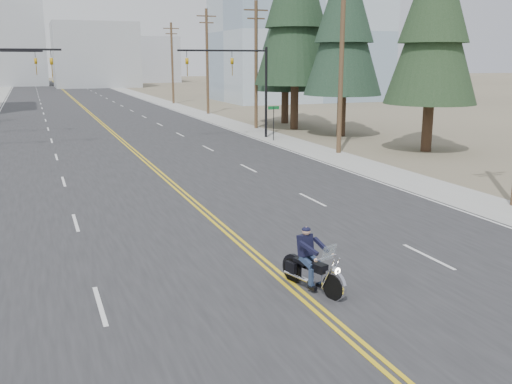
{
  "coord_description": "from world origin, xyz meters",
  "views": [
    {
      "loc": [
        -6.18,
        -9.79,
        6.04
      ],
      "look_at": [
        0.77,
        7.99,
        1.6
      ],
      "focal_mm": 40.0,
      "sensor_mm": 36.0,
      "label": 1
    }
  ],
  "objects": [
    {
      "name": "traffic_mast_right",
      "position": [
        8.98,
        32.0,
        4.94
      ],
      "size": [
        7.1,
        0.26,
        7.0
      ],
      "color": "black",
      "rests_on": "ground"
    },
    {
      "name": "sidewalk_right",
      "position": [
        11.5,
        70.0,
        0.01
      ],
      "size": [
        3.0,
        200.0,
        0.01
      ],
      "primitive_type": "cube",
      "color": "#A5A5A0",
      "rests_on": "ground"
    },
    {
      "name": "ground_plane",
      "position": [
        0.0,
        0.0,
        0.0
      ],
      "size": [
        400.0,
        400.0,
        0.0
      ],
      "primitive_type": "plane",
      "color": "#776D56",
      "rests_on": "ground"
    },
    {
      "name": "road",
      "position": [
        0.0,
        70.0,
        0.01
      ],
      "size": [
        20.0,
        200.0,
        0.01
      ],
      "primitive_type": "cube",
      "color": "#303033",
      "rests_on": "ground"
    },
    {
      "name": "haze_bldg_c",
      "position": [
        40.0,
        110.0,
        9.0
      ],
      "size": [
        16.0,
        12.0,
        18.0
      ],
      "primitive_type": "cube",
      "color": "#B7BCC6",
      "rests_on": "ground"
    },
    {
      "name": "motorcyclist",
      "position": [
        0.44,
        2.99,
        0.85
      ],
      "size": [
        1.53,
        2.36,
        1.7
      ],
      "primitive_type": null,
      "rotation": [
        0.0,
        0.0,
        3.43
      ],
      "color": "black",
      "rests_on": "ground"
    },
    {
      "name": "utility_pole_b",
      "position": [
        12.5,
        23.0,
        5.98
      ],
      "size": [
        2.2,
        0.3,
        11.5
      ],
      "color": "brown",
      "rests_on": "ground"
    },
    {
      "name": "conifer_far",
      "position": [
        16.69,
        41.01,
        8.98
      ],
      "size": [
        5.85,
        5.85,
        15.66
      ],
      "rotation": [
        0.0,
        0.0,
        -0.34
      ],
      "color": "#382619",
      "rests_on": "ground"
    },
    {
      "name": "utility_pole_e",
      "position": [
        12.5,
        70.0,
        5.73
      ],
      "size": [
        2.2,
        0.3,
        11.0
      ],
      "color": "brown",
      "rests_on": "ground"
    },
    {
      "name": "glass_building",
      "position": [
        32.0,
        70.0,
        10.0
      ],
      "size": [
        24.0,
        16.0,
        20.0
      ],
      "primitive_type": "cube",
      "color": "#9EB5CC",
      "rests_on": "ground"
    },
    {
      "name": "street_sign",
      "position": [
        10.8,
        30.0,
        1.8
      ],
      "size": [
        0.9,
        0.06,
        2.62
      ],
      "color": "black",
      "rests_on": "ground"
    },
    {
      "name": "conifer_near",
      "position": [
        18.4,
        21.56,
        9.15
      ],
      "size": [
        6.02,
        6.02,
        15.94
      ],
      "rotation": [
        0.0,
        0.0,
        -0.21
      ],
      "color": "#382619",
      "rests_on": "ground"
    },
    {
      "name": "conifer_mid",
      "position": [
        17.01,
        30.65,
        9.46
      ],
      "size": [
        6.18,
        6.18,
        16.48
      ],
      "rotation": [
        0.0,
        0.0,
        0.03
      ],
      "color": "#382619",
      "rests_on": "ground"
    },
    {
      "name": "haze_bldg_e",
      "position": [
        25.0,
        150.0,
        6.0
      ],
      "size": [
        14.0,
        14.0,
        12.0
      ],
      "primitive_type": "cube",
      "color": "#B7BCC6",
      "rests_on": "ground"
    },
    {
      "name": "utility_pole_d",
      "position": [
        12.5,
        53.0,
        5.98
      ],
      "size": [
        2.2,
        0.3,
        11.5
      ],
      "color": "brown",
      "rests_on": "ground"
    },
    {
      "name": "haze_bldg_b",
      "position": [
        8.0,
        125.0,
        7.0
      ],
      "size": [
        18.0,
        14.0,
        14.0
      ],
      "primitive_type": "cube",
      "color": "#ADB2B7",
      "rests_on": "ground"
    },
    {
      "name": "utility_pole_c",
      "position": [
        12.5,
        38.0,
        5.73
      ],
      "size": [
        2.2,
        0.3,
        11.0
      ],
      "color": "brown",
      "rests_on": "ground"
    }
  ]
}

